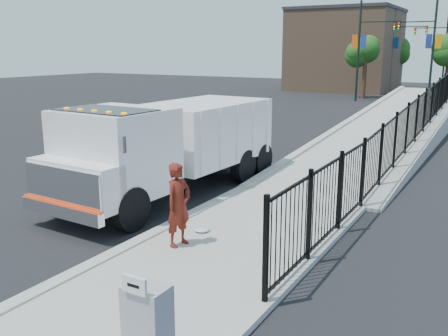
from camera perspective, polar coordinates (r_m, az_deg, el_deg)
The scene contains 17 objects.
ground at distance 11.91m, azimuth -6.82°, elevation -7.33°, with size 120.00×120.00×0.00m, color black.
sidewalk at distance 9.36m, azimuth -4.59°, elevation -12.89°, with size 3.55×12.00×0.12m, color #9E998E.
curb at distance 10.47m, azimuth -13.46°, elevation -10.15°, with size 0.30×12.00×0.16m, color #ADAAA3.
ramp at distance 25.66m, azimuth 19.17°, elevation 3.26°, with size 3.95×24.00×1.70m, color #9E998E.
iron_fence at distance 21.38m, azimuth 21.01°, elevation 3.65°, with size 0.10×28.00×1.80m, color black.
truck at distance 14.51m, azimuth -6.53°, elevation 2.90°, with size 3.01×8.27×2.79m.
worker at distance 10.55m, azimuth -5.21°, elevation -4.20°, with size 0.66×0.43×1.80m, color maroon.
utility_cabinet at distance 6.66m, azimuth -8.67°, elevation -18.02°, with size 0.55×0.40×1.25m, color gray.
arrow_sign at distance 6.16m, azimuth -10.22°, elevation -13.04°, with size 0.35×0.04×0.22m, color white.
debris at distance 11.56m, azimuth -2.56°, elevation -7.02°, with size 0.37×0.37×0.09m, color silver.
light_pole_0 at distance 42.98m, azimuth 15.54°, elevation 13.18°, with size 3.77×0.22×8.00m.
light_pole_1 at distance 43.37m, azimuth 22.37°, elevation 12.67°, with size 3.78×0.22×8.00m.
light_pole_2 at distance 53.12m, azimuth 19.00°, elevation 12.90°, with size 3.77×0.22×8.00m.
light_pole_3 at distance 56.16m, azimuth 23.68°, elevation 12.51°, with size 3.77×0.22×8.00m.
tree_0 at distance 45.37m, azimuth 15.90°, elevation 12.59°, with size 2.32×2.32×5.16m.
tree_2 at distance 59.02m, azimuth 19.16°, elevation 12.47°, with size 2.69×2.69×5.34m.
building at distance 55.18m, azimuth 13.67°, elevation 12.86°, with size 10.00×10.00×8.00m, color #8C664C.
Camera 1 is at (6.72, -8.89, 4.20)m, focal length 40.00 mm.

